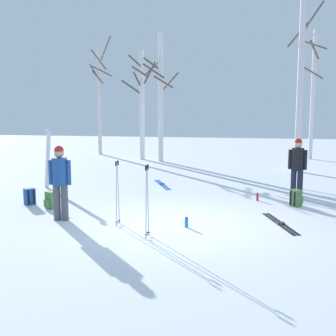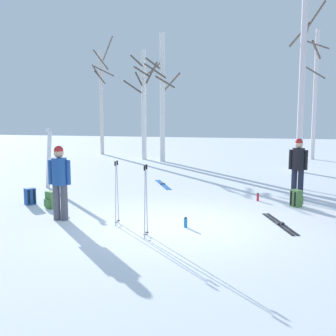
{
  "view_description": "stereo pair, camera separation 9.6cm",
  "coord_description": "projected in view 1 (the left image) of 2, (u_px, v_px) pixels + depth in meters",
  "views": [
    {
      "loc": [
        1.56,
        -8.82,
        2.5
      ],
      "look_at": [
        -0.62,
        1.88,
        1.0
      ],
      "focal_mm": 44.9,
      "sensor_mm": 36.0,
      "label": 1
    },
    {
      "loc": [
        1.65,
        -8.8,
        2.5
      ],
      "look_at": [
        -0.62,
        1.88,
        1.0
      ],
      "focal_mm": 44.9,
      "sensor_mm": 36.0,
      "label": 2
    }
  ],
  "objects": [
    {
      "name": "ski_pair_planted_0",
      "position": [
        48.0,
        158.0,
        13.58
      ],
      "size": [
        0.23,
        0.16,
        1.93
      ],
      "color": "white",
      "rests_on": "ground_plane"
    },
    {
      "name": "backpack_0",
      "position": [
        296.0,
        198.0,
        11.01
      ],
      "size": [
        0.34,
        0.34,
        0.44
      ],
      "color": "#4C7F3F",
      "rests_on": "ground_plane"
    },
    {
      "name": "birch_tree_3",
      "position": [
        301.0,
        82.0,
        16.81
      ],
      "size": [
        1.33,
        1.48,
        7.0
      ],
      "color": "silver",
      "rests_on": "ground_plane"
    },
    {
      "name": "birch_tree_4",
      "position": [
        313.0,
        92.0,
        21.27
      ],
      "size": [
        1.32,
        1.53,
        6.68
      ],
      "color": "silver",
      "rests_on": "ground_plane"
    },
    {
      "name": "birch_tree_2",
      "position": [
        160.0,
        95.0,
        20.34
      ],
      "size": [
        1.71,
        1.72,
        6.18
      ],
      "color": "white",
      "rests_on": "ground_plane"
    },
    {
      "name": "ski_poles_1",
      "position": [
        117.0,
        191.0,
        9.16
      ],
      "size": [
        0.07,
        0.24,
        1.42
      ],
      "color": "#B2B2BC",
      "rests_on": "ground_plane"
    },
    {
      "name": "birch_tree_1",
      "position": [
        142.0,
        102.0,
        21.2
      ],
      "size": [
        2.04,
        2.05,
        5.49
      ],
      "color": "silver",
      "rests_on": "ground_plane"
    },
    {
      "name": "ski_poles_0",
      "position": [
        147.0,
        199.0,
        8.26
      ],
      "size": [
        0.07,
        0.25,
        1.45
      ],
      "color": "#B2B2BC",
      "rests_on": "ground_plane"
    },
    {
      "name": "backpack_2",
      "position": [
        51.0,
        200.0,
        10.76
      ],
      "size": [
        0.32,
        0.34,
        0.44
      ],
      "color": "#4C7F3F",
      "rests_on": "ground_plane"
    },
    {
      "name": "person_2",
      "position": [
        60.0,
        178.0,
        9.5
      ],
      "size": [
        0.52,
        0.34,
        1.72
      ],
      "color": "#4C4C56",
      "rests_on": "ground_plane"
    },
    {
      "name": "water_bottle_1",
      "position": [
        257.0,
        197.0,
        11.7
      ],
      "size": [
        0.07,
        0.07,
        0.22
      ],
      "color": "red",
      "rests_on": "ground_plane"
    },
    {
      "name": "ground_plane",
      "position": [
        179.0,
        225.0,
        9.21
      ],
      "size": [
        60.0,
        60.0,
        0.0
      ],
      "primitive_type": "plane",
      "color": "white"
    },
    {
      "name": "ski_pair_lying_0",
      "position": [
        162.0,
        184.0,
        14.22
      ],
      "size": [
        0.95,
        1.8,
        0.05
      ],
      "color": "blue",
      "rests_on": "ground_plane"
    },
    {
      "name": "ski_pair_lying_1",
      "position": [
        280.0,
        223.0,
        9.33
      ],
      "size": [
        0.73,
        1.78,
        0.05
      ],
      "color": "black",
      "rests_on": "ground_plane"
    },
    {
      "name": "birch_tree_0",
      "position": [
        99.0,
        99.0,
        23.71
      ],
      "size": [
        1.33,
        1.57,
        6.59
      ],
      "color": "silver",
      "rests_on": "ground_plane"
    },
    {
      "name": "water_bottle_0",
      "position": [
        186.0,
        223.0,
        9.04
      ],
      "size": [
        0.07,
        0.07,
        0.22
      ],
      "color": "#1E72BF",
      "rests_on": "ground_plane"
    },
    {
      "name": "backpack_1",
      "position": [
        30.0,
        197.0,
        11.21
      ],
      "size": [
        0.34,
        0.34,
        0.44
      ],
      "color": "#1E4C99",
      "rests_on": "ground_plane"
    },
    {
      "name": "person_1",
      "position": [
        297.0,
        164.0,
        11.96
      ],
      "size": [
        0.51,
        0.34,
        1.72
      ],
      "color": "#1E2338",
      "rests_on": "ground_plane"
    }
  ]
}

